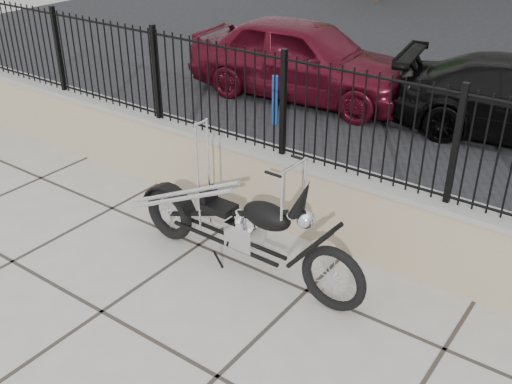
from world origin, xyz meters
name	(u,v)px	position (x,y,z in m)	size (l,w,h in m)	color
ground_plane	(217,377)	(0.00, 0.00, 0.00)	(90.00, 90.00, 0.00)	#99968E
retaining_wall	(354,213)	(0.00, 2.50, 0.48)	(14.00, 0.36, 0.96)	gray
iron_fence	(362,125)	(0.00, 2.50, 1.56)	(14.00, 0.08, 1.20)	black
chopper_motorcycle	(239,203)	(-0.82, 1.42, 0.84)	(2.79, 0.49, 1.67)	black
car_red	(304,58)	(-3.30, 6.71, 0.77)	(1.81, 4.50, 1.53)	#4F0B19
bollard_a	(275,100)	(-2.95, 5.23, 0.43)	(0.10, 0.10, 0.86)	blue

